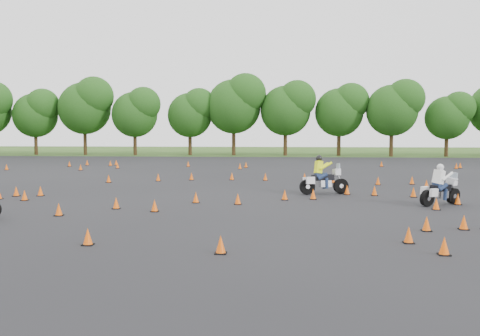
{
  "coord_description": "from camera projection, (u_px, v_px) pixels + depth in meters",
  "views": [
    {
      "loc": [
        2.01,
        -23.32,
        3.24
      ],
      "look_at": [
        0.0,
        4.0,
        1.2
      ],
      "focal_mm": 40.0,
      "sensor_mm": 36.0,
      "label": 1
    }
  ],
  "objects": [
    {
      "name": "ground",
      "position": [
        233.0,
        202.0,
        23.58
      ],
      "size": [
        140.0,
        140.0,
        0.0
      ],
      "primitive_type": "plane",
      "color": "#2D5119",
      "rests_on": "ground"
    },
    {
      "name": "asphalt_pad",
      "position": [
        243.0,
        187.0,
        29.54
      ],
      "size": [
        62.0,
        62.0,
        0.0
      ],
      "primitive_type": "plane",
      "color": "black",
      "rests_on": "ground"
    },
    {
      "name": "treeline",
      "position": [
        270.0,
        116.0,
        58.23
      ],
      "size": [
        86.93,
        32.29,
        10.69
      ],
      "color": "#1E4814",
      "rests_on": "ground"
    },
    {
      "name": "traffic_cones",
      "position": [
        241.0,
        184.0,
        29.06
      ],
      "size": [
        36.38,
        32.53,
        0.45
      ],
      "color": "#F85A0A",
      "rests_on": "asphalt_pad"
    },
    {
      "name": "rider_yellow",
      "position": [
        325.0,
        175.0,
        26.16
      ],
      "size": [
        2.59,
        1.39,
        1.91
      ],
      "primitive_type": null,
      "rotation": [
        0.0,
        0.0,
        0.27
      ],
      "color": "#EDFF16",
      "rests_on": "ground"
    },
    {
      "name": "rider_white",
      "position": [
        440.0,
        184.0,
        22.49
      ],
      "size": [
        2.28,
        1.85,
        1.76
      ],
      "primitive_type": null,
      "rotation": [
        0.0,
        0.0,
        0.59
      ],
      "color": "white",
      "rests_on": "ground"
    }
  ]
}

